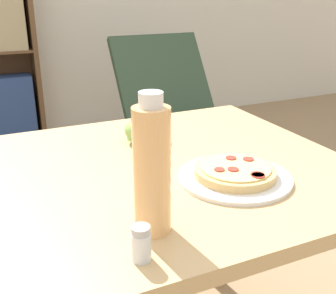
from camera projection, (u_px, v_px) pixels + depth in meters
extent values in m
cube|color=tan|center=(128.00, 179.00, 1.05)|extent=(1.14, 0.84, 0.03)
cylinder|color=tan|center=(221.00, 208.00, 1.69)|extent=(0.06, 0.06, 0.74)
cylinder|color=white|center=(235.00, 178.00, 1.00)|extent=(0.27, 0.27, 0.01)
cylinder|color=#DBB26B|center=(235.00, 172.00, 0.99)|extent=(0.19, 0.19, 0.02)
cylinder|color=#EACC7A|center=(235.00, 167.00, 0.99)|extent=(0.17, 0.17, 0.00)
cylinder|color=#A83328|center=(248.00, 159.00, 1.03)|extent=(0.03, 0.03, 0.00)
cylinder|color=#A83328|center=(233.00, 169.00, 0.97)|extent=(0.03, 0.03, 0.00)
cylinder|color=#A83328|center=(258.00, 175.00, 0.94)|extent=(0.03, 0.03, 0.00)
cylinder|color=#A83328|center=(258.00, 174.00, 0.94)|extent=(0.03, 0.03, 0.00)
cylinder|color=#A83328|center=(219.00, 170.00, 0.97)|extent=(0.02, 0.02, 0.00)
cylinder|color=#A83328|center=(231.00, 158.00, 1.03)|extent=(0.03, 0.03, 0.00)
ellipsoid|color=#93BC5B|center=(145.00, 129.00, 1.23)|extent=(0.12, 0.10, 0.07)
sphere|color=#93BC5B|center=(136.00, 135.00, 1.24)|extent=(0.02, 0.02, 0.02)
sphere|color=#93BC5B|center=(130.00, 138.00, 1.21)|extent=(0.02, 0.02, 0.02)
sphere|color=#93BC5B|center=(134.00, 126.00, 1.27)|extent=(0.02, 0.02, 0.02)
sphere|color=#93BC5B|center=(142.00, 134.00, 1.22)|extent=(0.02, 0.02, 0.02)
sphere|color=#93BC5B|center=(145.00, 136.00, 1.21)|extent=(0.03, 0.03, 0.03)
sphere|color=#93BC5B|center=(143.00, 131.00, 1.19)|extent=(0.02, 0.02, 0.02)
sphere|color=#93BC5B|center=(138.00, 130.00, 1.19)|extent=(0.03, 0.03, 0.03)
sphere|color=#93BC5B|center=(143.00, 130.00, 1.21)|extent=(0.03, 0.03, 0.03)
cylinder|color=#EFB270|center=(152.00, 172.00, 0.75)|extent=(0.07, 0.07, 0.24)
cylinder|color=white|center=(151.00, 100.00, 0.71)|extent=(0.04, 0.04, 0.03)
cylinder|color=white|center=(141.00, 247.00, 0.70)|extent=(0.03, 0.03, 0.05)
cylinder|color=#B7B7BC|center=(141.00, 230.00, 0.69)|extent=(0.03, 0.03, 0.01)
cube|color=slate|center=(175.00, 161.00, 2.96)|extent=(0.61, 0.55, 0.10)
cube|color=#334733|center=(181.00, 122.00, 2.78)|extent=(0.66, 0.51, 0.14)
cube|color=#334733|center=(162.00, 77.00, 2.95)|extent=(0.66, 0.41, 0.55)
cube|color=brown|center=(33.00, 49.00, 3.30)|extent=(0.04, 0.27, 1.47)
cube|color=brown|center=(8.00, 140.00, 3.45)|extent=(0.53, 0.26, 0.02)
cube|color=navy|center=(3.00, 109.00, 3.33)|extent=(0.47, 0.19, 0.51)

